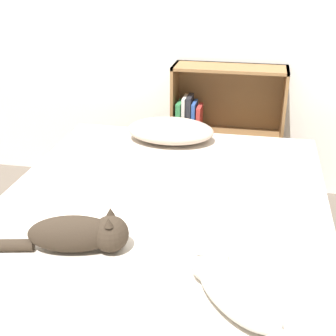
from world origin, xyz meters
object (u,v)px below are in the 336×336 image
at_px(bed, 162,250).
at_px(pillow, 170,131).
at_px(bookshelf, 223,129).
at_px(cat_dark, 82,234).
at_px(cat_light, 234,288).

xyz_separation_m(bed, pillow, (-0.11, 0.76, 0.35)).
bearing_deg(bookshelf, cat_dark, -103.12).
bearing_deg(bookshelf, cat_light, -83.84).
xyz_separation_m(pillow, cat_light, (0.49, -1.41, -0.00)).
height_order(pillow, bookshelf, bookshelf).
height_order(pillow, cat_light, cat_light).
relative_size(pillow, cat_dark, 1.02).
bearing_deg(cat_dark, bed, 51.93).
xyz_separation_m(cat_light, cat_dark, (-0.60, 0.19, 0.01)).
xyz_separation_m(cat_light, bookshelf, (-0.20, 1.89, -0.14)).
relative_size(bed, cat_light, 3.91).
bearing_deg(pillow, cat_dark, -95.28).
height_order(pillow, cat_dark, cat_dark).
xyz_separation_m(cat_dark, bookshelf, (0.39, 1.69, -0.15)).
bearing_deg(pillow, bed, -81.96).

